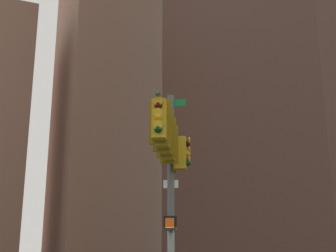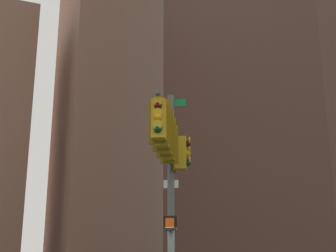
{
  "view_description": "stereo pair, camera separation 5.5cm",
  "coord_description": "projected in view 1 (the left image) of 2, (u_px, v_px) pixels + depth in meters",
  "views": [
    {
      "loc": [
        13.04,
        -5.28,
        1.42
      ],
      "look_at": [
        0.31,
        -0.2,
        5.36
      ],
      "focal_mm": 52.27,
      "sensor_mm": 36.0,
      "label": 1
    },
    {
      "loc": [
        13.06,
        -5.23,
        1.42
      ],
      "look_at": [
        0.31,
        -0.2,
        5.36
      ],
      "focal_mm": 52.27,
      "sensor_mm": 36.0,
      "label": 2
    }
  ],
  "objects": [
    {
      "name": "building_brick_midblock",
      "position": [
        127.0,
        109.0,
        68.22
      ],
      "size": [
        18.3,
        18.25,
        45.04
      ],
      "primitive_type": "cube",
      "color": "#845B47",
      "rests_on": "ground_plane"
    },
    {
      "name": "signal_pole_assembly",
      "position": [
        169.0,
        154.0,
        13.75
      ],
      "size": [
        3.61,
        2.29,
        6.62
      ],
      "rotation": [
        0.0,
        0.0,
        5.81
      ],
      "color": "#4C514C",
      "rests_on": "ground_plane"
    }
  ]
}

